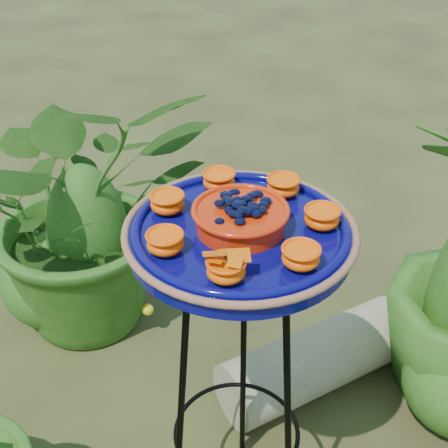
{
  "coord_description": "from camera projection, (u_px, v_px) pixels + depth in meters",
  "views": [
    {
      "loc": [
        -0.0,
        -1.06,
        1.57
      ],
      "look_at": [
        -0.13,
        -0.09,
        0.92
      ],
      "focal_mm": 50.0,
      "sensor_mm": 36.0,
      "label": 1
    }
  ],
  "objects": [
    {
      "name": "driftwood_log",
      "position": [
        316.0,
        360.0,
        1.98
      ],
      "size": [
        0.64,
        0.55,
        0.21
      ],
      "primitive_type": "cylinder",
      "rotation": [
        0.0,
        1.57,
        0.65
      ],
      "color": "gray",
      "rests_on": "ground"
    },
    {
      "name": "feeder_dish",
      "position": [
        240.0,
        230.0,
        1.19
      ],
      "size": [
        0.45,
        0.45,
        0.1
      ],
      "rotation": [
        0.0,
        0.0,
        0.0
      ],
      "color": "#070754",
      "rests_on": "tripod_stand"
    },
    {
      "name": "shrub_back_left",
      "position": [
        84.0,
        204.0,
        2.08
      ],
      "size": [
        1.08,
        1.03,
        0.93
      ],
      "primitive_type": "imported",
      "rotation": [
        0.0,
        0.0,
        0.48
      ],
      "color": "#214F15",
      "rests_on": "ground"
    },
    {
      "name": "tripod_stand",
      "position": [
        238.0,
        367.0,
        1.4
      ],
      "size": [
        0.32,
        0.34,
        0.86
      ],
      "rotation": [
        0.0,
        0.0,
        0.0
      ],
      "color": "black",
      "rests_on": "ground"
    }
  ]
}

